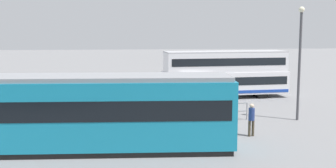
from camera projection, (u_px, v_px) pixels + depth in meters
The scene contains 8 objects.
ground_plane at pixel (199, 104), 31.12m from camera, with size 160.00×160.00×0.00m, color gray.
double_decker_bus at pixel (225, 74), 34.00m from camera, with size 10.29×3.38×3.77m.
tram_yellow at pixel (93, 112), 19.21m from camera, with size 12.97×3.31×3.49m.
pedestrian_near_railing at pixel (128, 111), 23.64m from camera, with size 0.45×0.45×1.71m.
pedestrian_crossing at pixel (251, 117), 21.85m from camera, with size 0.40×0.40×1.73m.
pedestrian_railing at pixel (197, 110), 25.08m from camera, with size 6.52×0.99×1.08m.
info_sign at pixel (114, 94), 24.82m from camera, with size 1.25×0.16×2.54m.
street_lamp at pixel (300, 55), 25.31m from camera, with size 0.36×0.36×6.89m.
Camera 1 is at (5.33, 30.26, 5.64)m, focal length 44.92 mm.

